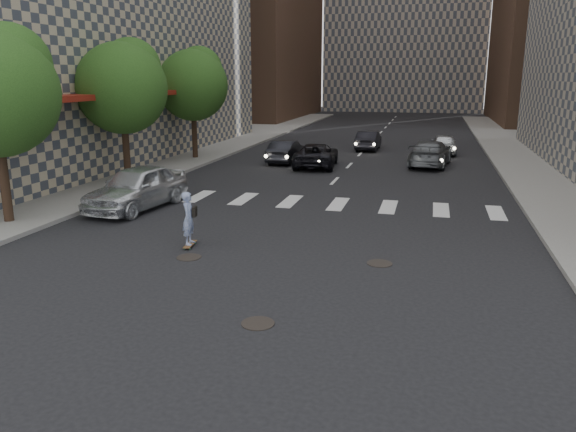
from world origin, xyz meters
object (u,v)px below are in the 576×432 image
at_px(tree_c, 194,82).
at_px(silver_sedan, 137,187).
at_px(traffic_car_b, 430,153).
at_px(traffic_car_d, 444,144).
at_px(traffic_car_a, 286,151).
at_px(traffic_car_c, 316,155).
at_px(skateboarder, 189,218).
at_px(tree_b, 124,84).
at_px(traffic_car_e, 369,140).

distance_m(tree_c, silver_sedan, 13.72).
height_order(traffic_car_b, traffic_car_d, traffic_car_b).
distance_m(tree_c, traffic_car_b, 14.48).
height_order(traffic_car_a, traffic_car_c, traffic_car_c).
distance_m(skateboarder, traffic_car_b, 19.08).
bearing_deg(tree_b, traffic_car_b, 32.45).
distance_m(tree_c, traffic_car_d, 16.52).
bearing_deg(silver_sedan, traffic_car_b, 58.55).
xyz_separation_m(tree_b, traffic_car_b, (13.92, 8.85, -3.92)).
distance_m(tree_b, tree_c, 8.00).
bearing_deg(traffic_car_a, silver_sedan, 80.47).
xyz_separation_m(tree_c, traffic_car_e, (9.72, 7.17, -4.00)).
bearing_deg(traffic_car_b, traffic_car_d, -91.81).
height_order(skateboarder, silver_sedan, skateboarder).
height_order(tree_c, traffic_car_b, tree_c).
bearing_deg(silver_sedan, traffic_car_d, 65.61).
bearing_deg(traffic_car_e, traffic_car_b, 124.80).
relative_size(traffic_car_c, traffic_car_d, 1.20).
bearing_deg(traffic_car_c, traffic_car_a, -33.78).
bearing_deg(traffic_car_c, tree_b, 37.39).
distance_m(tree_c, traffic_car_e, 12.72).
bearing_deg(traffic_car_e, traffic_car_c, 77.19).
distance_m(tree_c, traffic_car_c, 8.71).
relative_size(traffic_car_a, traffic_car_e, 1.00).
height_order(tree_b, traffic_car_d, tree_b).
xyz_separation_m(tree_c, traffic_car_a, (5.64, 0.14, -3.99)).
relative_size(traffic_car_c, traffic_car_e, 1.20).
bearing_deg(traffic_car_b, tree_c, 10.23).
xyz_separation_m(silver_sedan, traffic_car_b, (10.87, 13.67, -0.11)).
bearing_deg(traffic_car_d, traffic_car_a, 32.35).
bearing_deg(traffic_car_b, silver_sedan, 58.24).
height_order(tree_c, traffic_car_e, tree_c).
xyz_separation_m(tree_b, traffic_car_d, (14.74, 14.31, -3.98)).
height_order(skateboarder, traffic_car_d, skateboarder).
relative_size(traffic_car_b, traffic_car_d, 1.28).
bearing_deg(traffic_car_c, silver_sedan, 63.59).
bearing_deg(traffic_car_b, traffic_car_a, 11.63).
bearing_deg(traffic_car_e, tree_b, 58.56).
distance_m(silver_sedan, traffic_car_c, 12.71).
relative_size(traffic_car_b, traffic_car_c, 1.06).
height_order(tree_c, silver_sedan, tree_c).
relative_size(skateboarder, traffic_car_c, 0.36).
distance_m(skateboarder, traffic_car_c, 15.98).
bearing_deg(traffic_car_c, traffic_car_d, -139.04).
bearing_deg(traffic_car_d, tree_b, 42.38).
distance_m(tree_b, silver_sedan, 6.86).
height_order(skateboarder, traffic_car_c, skateboarder).
relative_size(tree_c, traffic_car_c, 1.39).
bearing_deg(traffic_car_c, tree_c, -12.31).
xyz_separation_m(skateboarder, traffic_car_e, (2.66, 24.12, -0.23)).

